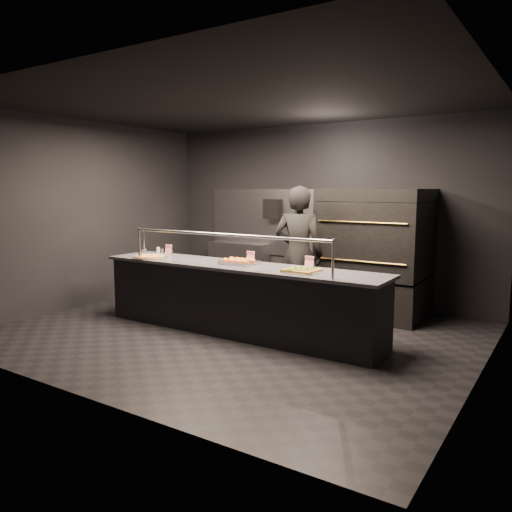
% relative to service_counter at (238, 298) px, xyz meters
% --- Properties ---
extents(room, '(6.04, 6.00, 3.00)m').
position_rel_service_counter_xyz_m(room, '(-0.02, 0.05, 1.03)').
color(room, black).
rests_on(room, ground).
extents(service_counter, '(4.10, 0.78, 1.37)m').
position_rel_service_counter_xyz_m(service_counter, '(0.00, 0.00, 0.00)').
color(service_counter, black).
rests_on(service_counter, ground).
extents(pizza_oven, '(1.50, 1.23, 1.91)m').
position_rel_service_counter_xyz_m(pizza_oven, '(1.20, 1.90, 0.50)').
color(pizza_oven, black).
rests_on(pizza_oven, ground).
extents(prep_shelf, '(1.20, 0.35, 0.90)m').
position_rel_service_counter_xyz_m(prep_shelf, '(-1.60, 2.32, -0.01)').
color(prep_shelf, '#99999E').
rests_on(prep_shelf, ground).
extents(towel_dispenser, '(0.30, 0.20, 0.35)m').
position_rel_service_counter_xyz_m(towel_dispenser, '(-0.90, 2.39, 1.09)').
color(towel_dispenser, black).
rests_on(towel_dispenser, room).
extents(fire_extinguisher, '(0.14, 0.14, 0.51)m').
position_rel_service_counter_xyz_m(fire_extinguisher, '(-0.35, 2.40, 0.60)').
color(fire_extinguisher, '#B2B2B7').
rests_on(fire_extinguisher, room).
extents(beer_tap, '(0.12, 0.18, 0.47)m').
position_rel_service_counter_xyz_m(beer_tap, '(-1.91, 0.19, 0.59)').
color(beer_tap, silver).
rests_on(beer_tap, service_counter).
extents(round_pizza, '(0.50, 0.50, 0.03)m').
position_rel_service_counter_xyz_m(round_pizza, '(-1.45, -0.15, 0.47)').
color(round_pizza, silver).
rests_on(round_pizza, service_counter).
extents(slider_tray_a, '(0.43, 0.34, 0.06)m').
position_rel_service_counter_xyz_m(slider_tray_a, '(-0.10, 0.13, 0.48)').
color(slider_tray_a, silver).
rests_on(slider_tray_a, service_counter).
extents(slider_tray_b, '(0.48, 0.36, 0.07)m').
position_rel_service_counter_xyz_m(slider_tray_b, '(-0.00, 0.04, 0.48)').
color(slider_tray_b, silver).
rests_on(slider_tray_b, service_counter).
extents(square_pizza, '(0.50, 0.50, 0.05)m').
position_rel_service_counter_xyz_m(square_pizza, '(0.99, -0.07, 0.47)').
color(square_pizza, silver).
rests_on(square_pizza, service_counter).
extents(condiment_jar, '(0.14, 0.06, 0.09)m').
position_rel_service_counter_xyz_m(condiment_jar, '(-1.67, 0.28, 0.50)').
color(condiment_jar, silver).
rests_on(condiment_jar, service_counter).
extents(tent_cards, '(2.52, 0.04, 0.15)m').
position_rel_service_counter_xyz_m(tent_cards, '(-0.18, 0.28, 0.53)').
color(tent_cards, white).
rests_on(tent_cards, service_counter).
extents(trash_bin, '(0.49, 0.49, 0.81)m').
position_rel_service_counter_xyz_m(trash_bin, '(-0.20, 2.16, -0.06)').
color(trash_bin, black).
rests_on(trash_bin, ground).
extents(worker, '(0.80, 0.62, 1.96)m').
position_rel_service_counter_xyz_m(worker, '(0.39, 0.98, 0.51)').
color(worker, black).
rests_on(worker, ground).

